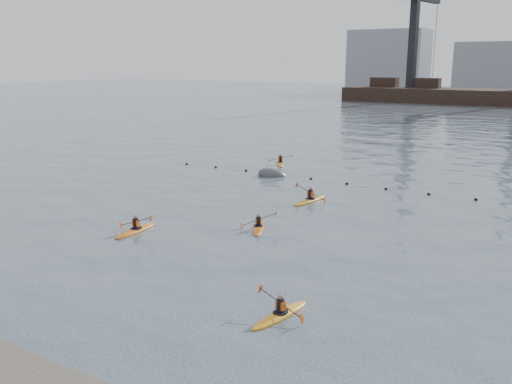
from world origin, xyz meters
The scene contains 8 objects.
ground centered at (0.00, 0.00, 0.00)m, with size 400.00×400.00×0.00m, color #34414B.
float_line centered at (-0.50, 22.53, 0.03)m, with size 33.24×0.73×0.24m.
kayaker_0 centered at (-7.32, 5.88, 0.10)m, with size 2.21×3.24×1.17m.
kayaker_1 centered at (3.99, 1.15, 0.09)m, with size 2.02×3.04×1.05m.
kayaker_2 centered at (-2.00, 9.68, 0.09)m, with size 1.88×2.87×1.11m.
kayaker_3 centered at (-2.14, 16.46, 0.10)m, with size 2.35×3.49×1.24m.
kayaker_5 centered at (-10.07, 26.96, 0.10)m, with size 2.24×3.05×1.06m.
mooring_buoy centered at (-8.18, 22.23, 0.00)m, with size 2.38×1.40×1.19m, color #404346.
Camera 1 is at (12.37, -14.41, 8.80)m, focal length 38.00 mm.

